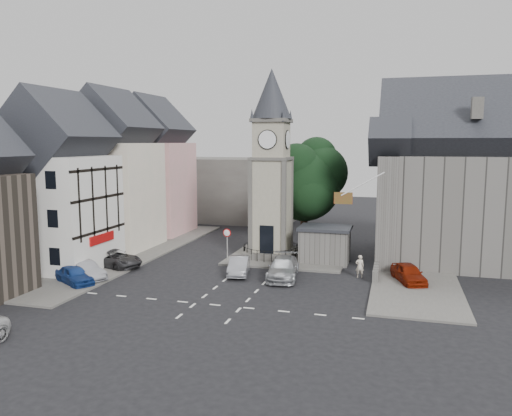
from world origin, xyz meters
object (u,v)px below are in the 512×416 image
(stone_shelter, at_px, (325,244))
(car_east_red, at_px, (409,273))
(pedestrian, at_px, (360,266))
(car_west_blue, at_px, (74,275))
(clock_tower, at_px, (271,165))

(stone_shelter, height_order, car_east_red, stone_shelter)
(stone_shelter, xyz_separation_m, pedestrian, (3.20, -4.08, -0.68))
(car_east_red, xyz_separation_m, pedestrian, (-3.50, 0.42, 0.17))
(car_west_blue, bearing_deg, clock_tower, -13.29)
(stone_shelter, distance_m, pedestrian, 5.23)
(car_east_red, bearing_deg, clock_tower, 137.54)
(clock_tower, height_order, car_east_red, clock_tower)
(clock_tower, distance_m, stone_shelter, 8.15)
(car_west_blue, xyz_separation_m, car_east_red, (23.00, 6.90, 0.04))
(pedestrian, bearing_deg, car_east_red, 161.03)
(clock_tower, height_order, pedestrian, clock_tower)
(car_west_blue, relative_size, pedestrian, 2.25)
(clock_tower, relative_size, car_east_red, 3.94)
(car_west_blue, distance_m, pedestrian, 20.83)
(stone_shelter, height_order, pedestrian, stone_shelter)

